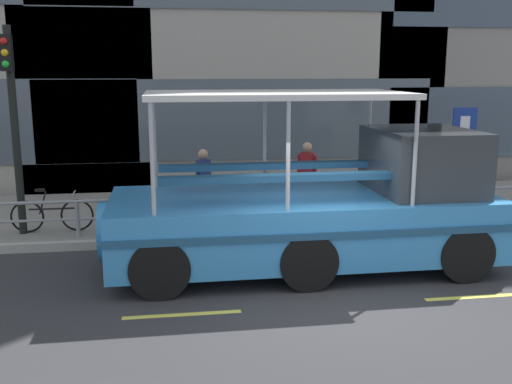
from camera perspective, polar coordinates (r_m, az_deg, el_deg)
name	(u,v)px	position (r m, az deg, el deg)	size (l,w,h in m)	color
ground_plane	(327,293)	(10.03, 6.82, -9.67)	(120.00, 120.00, 0.00)	#333335
sidewalk	(269,210)	(15.23, 1.27, -1.72)	(32.00, 4.80, 0.18)	gray
curb_edge	(289,236)	(12.87, 3.17, -4.30)	(32.00, 0.18, 0.18)	#B2ADA3
lane_centreline	(335,305)	(9.57, 7.66, -10.78)	(25.80, 0.12, 0.01)	#DBD64C
curb_guardrail	(264,205)	(12.94, 0.74, -1.29)	(11.97, 0.09, 0.80)	gray
traffic_light_pole	(13,111)	(13.21, -22.41, 7.21)	(0.24, 0.46, 4.34)	black
parking_sign	(463,142)	(15.05, 19.32, 4.57)	(0.60, 0.12, 2.57)	#4C4F54
leaned_bicycle	(52,215)	(13.52, -19.07, -2.10)	(1.74, 0.46, 0.96)	black
duck_tour_boat	(330,210)	(11.11, 7.13, -1.70)	(8.76, 2.69, 3.26)	#388CD1
pedestrian_near_bow	(419,175)	(14.66, 15.44, 1.55)	(0.46, 0.23, 1.61)	#47423D
pedestrian_mid_left	(307,170)	(14.61, 4.94, 2.16)	(0.45, 0.32, 1.71)	#1E2338
pedestrian_mid_right	(203,177)	(13.88, -5.09, 1.46)	(0.38, 0.33, 1.65)	#47423D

